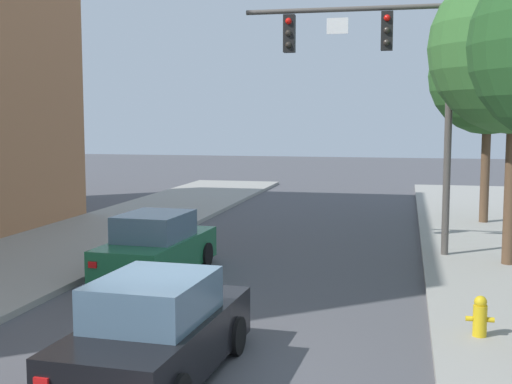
{
  "coord_description": "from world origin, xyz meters",
  "views": [
    {
      "loc": [
        3.5,
        -9.8,
        3.91
      ],
      "look_at": [
        -0.35,
        7.41,
        2.0
      ],
      "focal_mm": 47.26,
      "sensor_mm": 36.0,
      "label": 1
    }
  ],
  "objects_px": {
    "street_tree_third": "(489,76)",
    "car_following_black": "(157,333)",
    "car_lead_green": "(157,247)",
    "fire_hydrant": "(480,316)",
    "traffic_signal_mast": "(390,69)"
  },
  "relations": [
    {
      "from": "car_lead_green",
      "to": "traffic_signal_mast",
      "type": "bearing_deg",
      "value": 32.76
    },
    {
      "from": "car_following_black",
      "to": "street_tree_third",
      "type": "relative_size",
      "value": 0.58
    },
    {
      "from": "car_lead_green",
      "to": "street_tree_third",
      "type": "bearing_deg",
      "value": 48.68
    },
    {
      "from": "traffic_signal_mast",
      "to": "car_following_black",
      "type": "height_order",
      "value": "traffic_signal_mast"
    },
    {
      "from": "fire_hydrant",
      "to": "street_tree_third",
      "type": "xyz_separation_m",
      "value": [
        1.5,
        13.74,
        4.95
      ]
    },
    {
      "from": "traffic_signal_mast",
      "to": "street_tree_third",
      "type": "xyz_separation_m",
      "value": [
        3.31,
        6.5,
        0.15
      ]
    },
    {
      "from": "car_lead_green",
      "to": "fire_hydrant",
      "type": "distance_m",
      "value": 8.22
    },
    {
      "from": "car_lead_green",
      "to": "street_tree_third",
      "type": "xyz_separation_m",
      "value": [
        8.86,
        10.07,
        4.73
      ]
    },
    {
      "from": "street_tree_third",
      "to": "car_following_black",
      "type": "bearing_deg",
      "value": -111.27
    },
    {
      "from": "traffic_signal_mast",
      "to": "car_following_black",
      "type": "bearing_deg",
      "value": -107.29
    },
    {
      "from": "car_following_black",
      "to": "street_tree_third",
      "type": "xyz_separation_m",
      "value": [
        6.41,
        16.45,
        4.73
      ]
    },
    {
      "from": "car_lead_green",
      "to": "street_tree_third",
      "type": "relative_size",
      "value": 0.58
    },
    {
      "from": "car_following_black",
      "to": "fire_hydrant",
      "type": "bearing_deg",
      "value": 28.91
    },
    {
      "from": "car_following_black",
      "to": "traffic_signal_mast",
      "type": "bearing_deg",
      "value": 72.71
    },
    {
      "from": "car_lead_green",
      "to": "fire_hydrant",
      "type": "bearing_deg",
      "value": -26.5
    }
  ]
}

